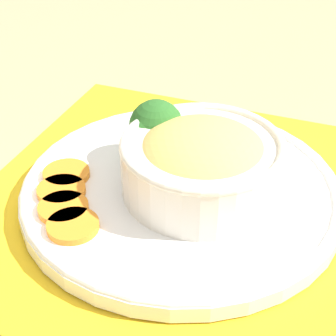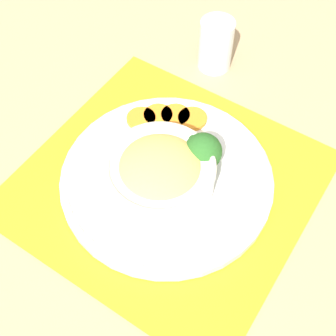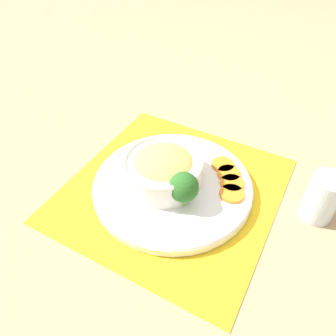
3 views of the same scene
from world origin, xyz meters
The scene contains 10 objects.
ground_plane centered at (0.00, 0.00, 0.00)m, with size 4.00×4.00×0.00m, color tan.
placemat centered at (0.00, 0.00, 0.00)m, with size 0.46×0.45×0.00m.
plate centered at (0.00, 0.00, 0.02)m, with size 0.32×0.32×0.02m.
bowl centered at (0.00, -0.02, 0.05)m, with size 0.16×0.16×0.07m.
broccoli_floret centered at (0.04, 0.04, 0.06)m, with size 0.06×0.06×0.07m.
carrot_slice_near centered at (-0.02, 0.12, 0.02)m, with size 0.05×0.05×0.01m.
carrot_slice_middle centered at (-0.04, 0.11, 0.02)m, with size 0.05×0.05×0.01m.
carrot_slice_far centered at (-0.07, 0.10, 0.02)m, with size 0.05×0.05×0.01m.
carrot_slice_extra centered at (-0.09, 0.08, 0.02)m, with size 0.05×0.05×0.01m.
water_glass centered at (-0.05, 0.28, 0.04)m, with size 0.06×0.06×0.10m.
Camera 3 is at (0.43, 0.18, 0.49)m, focal length 35.00 mm.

